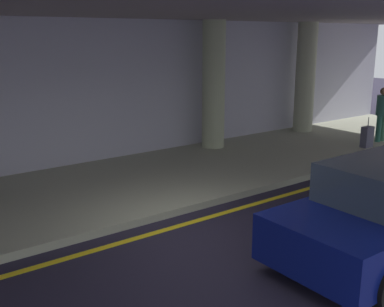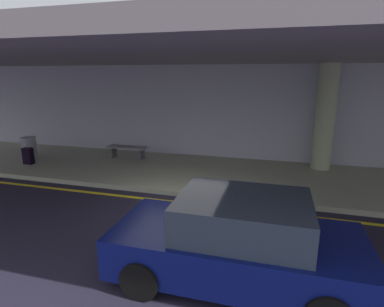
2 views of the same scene
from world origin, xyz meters
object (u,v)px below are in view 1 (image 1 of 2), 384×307
traveler_with_luggage (382,111)px  suitcase_upright_secondary (367,137)px  support_column_left_mid (305,78)px  support_column_far_left (214,85)px

traveler_with_luggage → suitcase_upright_secondary: size_ratio=1.87×
support_column_left_mid → suitcase_upright_secondary: 3.18m
suitcase_upright_secondary → support_column_left_mid: bearing=60.7°
support_column_left_mid → suitcase_upright_secondary: (-0.39, -2.77, -1.51)m
traveler_with_luggage → suitcase_upright_secondary: traveler_with_luggage is taller
support_column_far_left → suitcase_upright_secondary: size_ratio=4.06×
support_column_far_left → suitcase_upright_secondary: 4.80m
support_column_left_mid → suitcase_upright_secondary: bearing=-98.0°
traveler_with_luggage → support_column_left_mid: bearing=169.2°
suitcase_upright_secondary → support_column_far_left: bearing=121.2°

